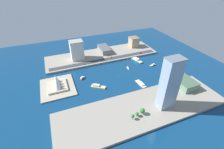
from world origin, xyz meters
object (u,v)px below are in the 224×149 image
Objects in this scene: ferry_yellow_fast at (98,86)px; hotel_broad_white at (77,50)px; suv_black at (141,53)px; opera_landmark at (57,83)px; apartment_midrise_tan at (134,42)px; tower_tall_glass at (169,84)px; taxi_yellow_cab at (111,57)px; sailboat_small_white at (128,68)px; tugboat_red at (82,78)px; warehouse_low_gray at (104,49)px; van_white at (84,64)px; ferry_green_doubledeck at (137,60)px; barge_flat_brown at (141,84)px; catamaran_blue at (167,69)px; traffic_light_waterfront at (93,62)px; terminal_long_green at (184,82)px; patrol_launch_navy at (153,65)px.

hotel_broad_white is (104.23, 10.80, 21.35)m from ferry_yellow_fast.
opera_landmark is (-53.28, 185.80, 3.84)m from suv_black.
apartment_midrise_tan is 0.31× the size of tower_tall_glass.
suv_black is at bearing -94.87° from taxi_yellow_cab.
tugboat_red is (-0.87, 90.03, 0.68)m from sailboat_small_white.
apartment_midrise_tan is (83.01, -56.17, 14.03)m from sailboat_small_white.
tugboat_red is at bearing 106.98° from suv_black.
warehouse_low_gray is 69.70m from van_white.
tugboat_red is (-21.76, 121.07, -0.50)m from ferry_green_doubledeck.
taxi_yellow_cab is (-34.39, 72.36, -10.51)m from apartment_midrise_tan.
barge_flat_brown is 2.34× the size of tugboat_red.
catamaran_blue is 201.93m from opera_landmark.
tugboat_red is 1.65× the size of traffic_light_waterfront.
warehouse_low_gray is 184.19m from terminal_long_green.
warehouse_low_gray reaches higher than ferry_green_doubledeck.
tugboat_red is 0.31× the size of opera_landmark.
tower_tall_glass is 163.34m from traffic_light_waterfront.
catamaran_blue is 63.51m from ferry_green_doubledeck.
sailboat_small_white is 84.89m from warehouse_low_gray.
tugboat_red is 0.25× the size of warehouse_low_gray.
hotel_broad_white is at bearing 72.50° from taxi_yellow_cab.
patrol_launch_navy is 184.30m from opera_landmark.
ferry_yellow_fast is 117.06m from ferry_green_doubledeck.
tower_tall_glass is at bearing -174.30° from taxi_yellow_cab.
sailboat_small_white reaches higher than patrol_launch_navy.
opera_landmark is at bearing 129.23° from warehouse_low_gray.
ferry_yellow_fast is 73.30m from traffic_light_waterfront.
terminal_long_green is 1.12× the size of opera_landmark.
hotel_broad_white is 0.54× the size of tower_tall_glass.
suv_black is (153.80, -53.03, -35.88)m from tower_tall_glass.
apartment_midrise_tan reaches higher than sailboat_small_white.
taxi_yellow_cab reaches higher than patrol_launch_navy.
sailboat_small_white is 37.43m from ferry_green_doubledeck.
catamaran_blue is at bearing -95.80° from opera_landmark.
barge_flat_brown is at bearing 2.67° from tower_tall_glass.
terminal_long_green is at bearing -151.48° from taxi_yellow_cab.
ferry_yellow_fast reaches higher than catamaran_blue.
apartment_midrise_tan is 203.68m from tower_tall_glass.
van_white reaches higher than patrol_launch_navy.
hotel_broad_white is 33.67m from van_white.
tower_tall_glass is 175.18m from van_white.
ferry_yellow_fast is at bearing 155.72° from warehouse_low_gray.
catamaran_blue is 0.54× the size of opera_landmark.
taxi_yellow_cab is at bearing 46.55° from catamaran_blue.
taxi_yellow_cab is (49.49, -73.85, 2.84)m from tugboat_red.
van_white is (153.61, 76.18, -35.89)m from tower_tall_glass.
apartment_midrise_tan is 0.59× the size of terminal_long_green.
tugboat_red is 74.11m from hotel_broad_white.
ferry_yellow_fast is 4.81× the size of suv_black.
hotel_broad_white reaches higher than ferry_green_doubledeck.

